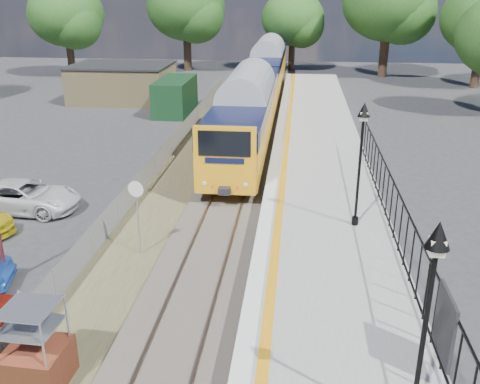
# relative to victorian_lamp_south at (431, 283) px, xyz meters

# --- Properties ---
(ground) EXTENTS (120.00, 120.00, 0.00)m
(ground) POSITION_rel_victorian_lamp_south_xyz_m (-5.50, 4.00, -4.30)
(ground) COLOR #2D2D30
(ground) RESTS_ON ground
(track_bed) EXTENTS (5.90, 80.00, 0.29)m
(track_bed) POSITION_rel_victorian_lamp_south_xyz_m (-5.97, 13.67, -4.21)
(track_bed) COLOR #473F38
(track_bed) RESTS_ON ground
(platform) EXTENTS (5.00, 70.00, 0.90)m
(platform) POSITION_rel_victorian_lamp_south_xyz_m (-1.30, 12.00, -3.85)
(platform) COLOR gray
(platform) RESTS_ON ground
(platform_edge) EXTENTS (0.90, 70.00, 0.01)m
(platform_edge) POSITION_rel_victorian_lamp_south_xyz_m (-3.36, 12.00, -3.39)
(platform_edge) COLOR silver
(platform_edge) RESTS_ON platform
(victorian_lamp_south) EXTENTS (0.44, 0.44, 4.60)m
(victorian_lamp_south) POSITION_rel_victorian_lamp_south_xyz_m (0.00, 0.00, 0.00)
(victorian_lamp_south) COLOR black
(victorian_lamp_south) RESTS_ON platform
(victorian_lamp_north) EXTENTS (0.44, 0.44, 4.60)m
(victorian_lamp_north) POSITION_rel_victorian_lamp_south_xyz_m (-0.20, 10.00, 0.00)
(victorian_lamp_north) COLOR black
(victorian_lamp_north) RESTS_ON platform
(palisade_fence) EXTENTS (0.12, 26.00, 2.00)m
(palisade_fence) POSITION_rel_victorian_lamp_south_xyz_m (1.05, 6.24, -2.46)
(palisade_fence) COLOR black
(palisade_fence) RESTS_ON platform
(wire_fence) EXTENTS (0.06, 52.00, 1.20)m
(wire_fence) POSITION_rel_victorian_lamp_south_xyz_m (-9.70, 16.00, -3.70)
(wire_fence) COLOR #999EA3
(wire_fence) RESTS_ON ground
(outbuilding) EXTENTS (10.80, 10.10, 3.12)m
(outbuilding) POSITION_rel_victorian_lamp_south_xyz_m (-16.41, 35.21, -2.78)
(outbuilding) COLOR #A18B5B
(outbuilding) RESTS_ON ground
(tree_line) EXTENTS (56.80, 43.80, 11.88)m
(tree_line) POSITION_rel_victorian_lamp_south_xyz_m (-4.10, 46.00, 2.31)
(tree_line) COLOR #332319
(tree_line) RESTS_ON ground
(train) EXTENTS (2.82, 40.83, 3.51)m
(train) POSITION_rel_victorian_lamp_south_xyz_m (-5.50, 33.42, -1.96)
(train) COLOR orange
(train) RESTS_ON ground
(brick_plinth) EXTENTS (1.46, 1.46, 2.27)m
(brick_plinth) POSITION_rel_victorian_lamp_south_xyz_m (-8.54, 1.47, -3.21)
(brick_plinth) COLOR brown
(brick_plinth) RESTS_ON ground
(speed_sign) EXTENTS (0.58, 0.14, 2.90)m
(speed_sign) POSITION_rel_victorian_lamp_south_xyz_m (-8.00, 8.38, -2.31)
(speed_sign) COLOR #999EA3
(speed_sign) RESTS_ON ground
(car_white) EXTENTS (4.96, 2.44, 1.36)m
(car_white) POSITION_rel_victorian_lamp_south_xyz_m (-14.21, 11.91, -3.62)
(car_white) COLOR silver
(car_white) RESTS_ON ground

